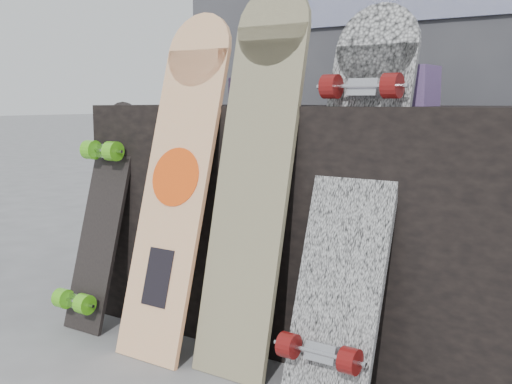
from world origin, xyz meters
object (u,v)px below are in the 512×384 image
Objects in this scene: vendor_table at (320,222)px; longboard_geisha at (178,172)px; longboard_cascadia at (353,190)px; skateboard_dark at (100,213)px; longboard_celtic at (255,166)px.

vendor_table is 0.52m from longboard_geisha.
longboard_geisha is at bearing -174.83° from longboard_cascadia.
longboard_geisha is at bearing 0.83° from skateboard_dark.
longboard_celtic is (-0.03, -0.34, 0.22)m from vendor_table.
longboard_celtic is 0.32m from longboard_cascadia.
longboard_geisha is (-0.32, -0.37, 0.19)m from vendor_table.
longboard_geisha is at bearing -131.44° from vendor_table.
longboard_cascadia reaches higher than vendor_table.
skateboard_dark is at bearing -179.17° from longboard_geisha.
longboard_geisha reaches higher than longboard_cascadia.
vendor_table is 1.45× the size of longboard_cascadia.
vendor_table is at bearing 48.56° from longboard_geisha.
skateboard_dark reaches higher than vendor_table.
longboard_cascadia is at bearing 5.17° from longboard_geisha.
vendor_table is 0.41m from longboard_celtic.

